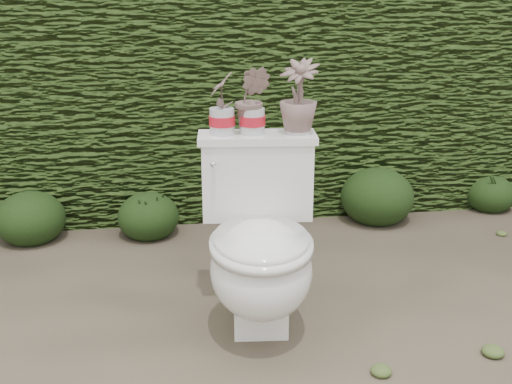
{
  "coord_description": "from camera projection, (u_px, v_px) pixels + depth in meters",
  "views": [
    {
      "loc": [
        -0.29,
        -2.49,
        1.41
      ],
      "look_at": [
        0.07,
        0.02,
        0.55
      ],
      "focal_mm": 45.0,
      "sensor_mm": 36.0,
      "label": 1
    }
  ],
  "objects": [
    {
      "name": "liriope_clump_2",
      "position": [
        30.0,
        214.0,
        3.57
      ],
      "size": [
        0.38,
        0.38,
        0.31
      ],
      "primitive_type": "ellipsoid",
      "color": "#213713",
      "rests_on": "ground"
    },
    {
      "name": "liriope_clump_4",
      "position": [
        263.0,
        204.0,
        3.81
      ],
      "size": [
        0.31,
        0.31,
        0.25
      ],
      "primitive_type": "ellipsoid",
      "color": "#213713",
      "rests_on": "ground"
    },
    {
      "name": "hedge",
      "position": [
        209.0,
        77.0,
        4.07
      ],
      "size": [
        8.0,
        1.0,
        1.6
      ],
      "primitive_type": "cube",
      "color": "#39531B",
      "rests_on": "ground"
    },
    {
      "name": "liriope_clump_5",
      "position": [
        377.0,
        192.0,
        3.85
      ],
      "size": [
        0.44,
        0.44,
        0.35
      ],
      "primitive_type": "ellipsoid",
      "color": "#213713",
      "rests_on": "ground"
    },
    {
      "name": "ground",
      "position": [
        240.0,
        312.0,
        2.83
      ],
      "size": [
        60.0,
        60.0,
        0.0
      ],
      "primitive_type": "plane",
      "color": "brown",
      "rests_on": "ground"
    },
    {
      "name": "liriope_clump_3",
      "position": [
        148.0,
        212.0,
        3.64
      ],
      "size": [
        0.35,
        0.35,
        0.28
      ],
      "primitive_type": "ellipsoid",
      "color": "#213713",
      "rests_on": "ground"
    },
    {
      "name": "toilet",
      "position": [
        260.0,
        248.0,
        2.61
      ],
      "size": [
        0.52,
        0.72,
        0.78
      ],
      "rotation": [
        0.0,
        0.0,
        -0.1
      ],
      "color": "white",
      "rests_on": "ground"
    },
    {
      "name": "liriope_clump_6",
      "position": [
        490.0,
        190.0,
        4.06
      ],
      "size": [
        0.31,
        0.31,
        0.25
      ],
      "primitive_type": "ellipsoid",
      "color": "#213713",
      "rests_on": "ground"
    },
    {
      "name": "potted_plant_right",
      "position": [
        299.0,
        99.0,
        2.67
      ],
      "size": [
        0.23,
        0.23,
        0.3
      ],
      "primitive_type": "imported",
      "rotation": [
        0.0,
        0.0,
        5.72
      ],
      "color": "#247628",
      "rests_on": "toilet"
    },
    {
      "name": "potted_plant_left",
      "position": [
        222.0,
        105.0,
        2.66
      ],
      "size": [
        0.11,
        0.14,
        0.25
      ],
      "primitive_type": "imported",
      "rotation": [
        0.0,
        0.0,
        4.54
      ],
      "color": "#247628",
      "rests_on": "toilet"
    },
    {
      "name": "potted_plant_center",
      "position": [
        252.0,
        102.0,
        2.66
      ],
      "size": [
        0.18,
        0.17,
        0.27
      ],
      "primitive_type": "imported",
      "rotation": [
        0.0,
        0.0,
        5.87
      ],
      "color": "#247628",
      "rests_on": "toilet"
    }
  ]
}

